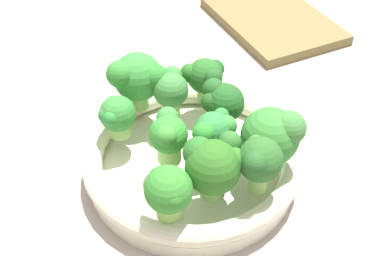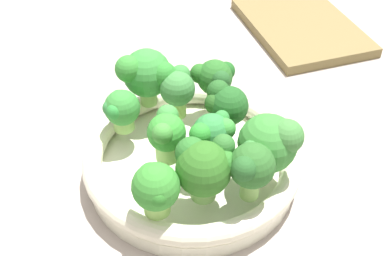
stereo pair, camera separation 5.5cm
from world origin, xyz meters
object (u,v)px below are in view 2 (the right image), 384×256
broccoli_floret_8 (178,88)px  broccoli_floret_1 (205,166)px  broccoli_floret_10 (252,167)px  broccoli_floret_4 (270,143)px  bowl (192,161)px  broccoli_floret_0 (226,105)px  cutting_board (301,26)px  broccoli_floret_2 (121,109)px  broccoli_floret_7 (148,73)px  broccoli_floret_6 (215,77)px  broccoli_floret_5 (166,132)px  broccoli_floret_3 (155,188)px  broccoli_floret_9 (212,134)px

broccoli_floret_8 → broccoli_floret_1: bearing=-27.7°
broccoli_floret_1 → broccoli_floret_10: same height
broccoli_floret_4 → bowl: bearing=-154.4°
broccoli_floret_0 → cutting_board: 33.91cm
broccoli_floret_2 → broccoli_floret_7: size_ratio=0.69×
bowl → broccoli_floret_4: bearing=25.6°
broccoli_floret_2 → broccoli_floret_6: 12.06cm
broccoli_floret_1 → bowl: bearing=150.1°
broccoli_floret_5 → broccoli_floret_7: broccoli_floret_7 is taller
broccoli_floret_3 → broccoli_floret_7: bearing=145.6°
broccoli_floret_6 → broccoli_floret_1: bearing=-46.0°
broccoli_floret_8 → cutting_board: size_ratio=0.27×
broccoli_floret_1 → broccoli_floret_3: bearing=-104.8°
broccoli_floret_1 → broccoli_floret_9: bearing=129.6°
broccoli_floret_3 → broccoli_floret_8: size_ratio=0.96×
broccoli_floret_8 → broccoli_floret_2: bearing=-106.9°
broccoli_floret_4 → broccoli_floret_8: broccoli_floret_4 is taller
broccoli_floret_8 → broccoli_floret_5: bearing=-48.2°
broccoli_floret_1 → broccoli_floret_7: bearing=163.4°
broccoli_floret_6 → broccoli_floret_4: bearing=-17.3°
broccoli_floret_4 → broccoli_floret_10: 4.15cm
broccoli_floret_6 → cutting_board: (-8.51, 27.36, -6.88)cm
bowl → broccoli_floret_4: broccoli_floret_4 is taller
broccoli_floret_9 → broccoli_floret_10: (6.66, -0.91, 0.77)cm
broccoli_floret_2 → broccoli_floret_3: size_ratio=0.89×
bowl → broccoli_floret_7: (-9.48, 1.19, 6.63)cm
broccoli_floret_3 → broccoli_floret_10: broccoli_floret_10 is taller
broccoli_floret_1 → broccoli_floret_9: 5.37cm
bowl → broccoli_floret_6: broccoli_floret_6 is taller
broccoli_floret_1 → broccoli_floret_5: bearing=176.0°
broccoli_floret_0 → broccoli_floret_9: broccoli_floret_0 is taller
broccoli_floret_9 → cutting_board: (-15.80, 34.30, -6.73)cm
bowl → broccoli_floret_5: bearing=-104.2°
broccoli_floret_1 → broccoli_floret_10: (3.25, 3.21, 0.31)cm
broccoli_floret_9 → broccoli_floret_6: bearing=136.4°
broccoli_floret_4 → broccoli_floret_9: (-5.34, -3.02, -0.60)cm
broccoli_floret_6 → broccoli_floret_7: size_ratio=0.77×
broccoli_floret_1 → broccoli_floret_2: broccoli_floret_1 is taller
broccoli_floret_2 → broccoli_floret_8: (2.04, 6.72, 0.87)cm
broccoli_floret_8 → broccoli_floret_9: 8.53cm
broccoli_floret_7 → broccoli_floret_9: bearing=-2.2°
broccoli_floret_7 → broccoli_floret_8: 4.07cm
broccoli_floret_8 → broccoli_floret_10: 15.23cm
broccoli_floret_0 → broccoli_floret_1: broccoli_floret_1 is taller
broccoli_floret_7 → broccoli_floret_9: 12.03cm
broccoli_floret_6 → cutting_board: size_ratio=0.26×
broccoli_floret_5 → broccoli_floret_8: (-5.06, 5.67, 0.16)cm
broccoli_floret_0 → broccoli_floret_9: (2.29, -4.05, -0.48)cm
bowl → broccoli_floret_10: 11.05cm
broccoli_floret_2 → cutting_board: broccoli_floret_2 is taller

